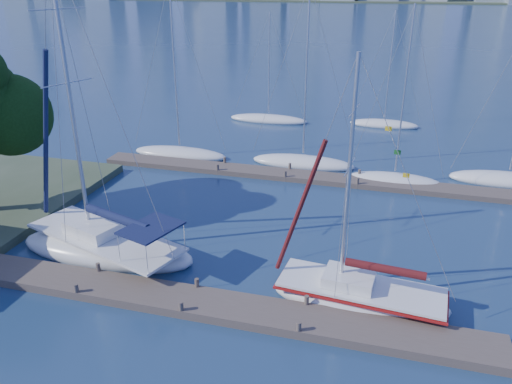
# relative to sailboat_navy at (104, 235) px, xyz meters

# --- Properties ---
(ground) EXTENTS (700.00, 700.00, 0.00)m
(ground) POSITION_rel_sailboat_navy_xyz_m (5.80, -2.90, -1.15)
(ground) COLOR navy
(ground) RESTS_ON ground
(near_dock) EXTENTS (26.00, 2.00, 0.40)m
(near_dock) POSITION_rel_sailboat_navy_xyz_m (5.80, -2.90, -0.95)
(near_dock) COLOR brown
(near_dock) RESTS_ON ground
(far_dock) EXTENTS (30.00, 1.80, 0.36)m
(far_dock) POSITION_rel_sailboat_navy_xyz_m (7.80, 13.10, -0.97)
(far_dock) COLOR brown
(far_dock) RESTS_ON ground
(far_shore) EXTENTS (800.00, 100.00, 1.50)m
(far_shore) POSITION_rel_sailboat_navy_xyz_m (5.80, 317.10, -1.15)
(far_shore) COLOR #38472D
(far_shore) RESTS_ON ground
(sailboat_navy) EXTENTS (10.05, 5.97, 15.69)m
(sailboat_navy) POSITION_rel_sailboat_navy_xyz_m (0.00, 0.00, 0.00)
(sailboat_navy) COLOR silver
(sailboat_navy) RESTS_ON ground
(sailboat_maroon) EXTENTS (7.88, 3.24, 11.30)m
(sailboat_maroon) POSITION_rel_sailboat_navy_xyz_m (12.94, -0.79, -0.25)
(sailboat_maroon) COLOR silver
(sailboat_maroon) RESTS_ON ground
(bg_boat_0) EXTENTS (7.79, 2.26, 13.52)m
(bg_boat_0) POSITION_rel_sailboat_navy_xyz_m (-2.44, 15.31, -0.90)
(bg_boat_0) COLOR silver
(bg_boat_0) RESTS_ON ground
(bg_boat_2) EXTENTS (7.84, 2.31, 13.32)m
(bg_boat_2) POSITION_rel_sailboat_navy_xyz_m (7.43, 15.79, -0.89)
(bg_boat_2) COLOR silver
(bg_boat_2) RESTS_ON ground
(bg_boat_3) EXTENTS (6.53, 2.68, 12.09)m
(bg_boat_3) POSITION_rel_sailboat_navy_xyz_m (14.20, 14.02, -0.91)
(bg_boat_3) COLOR silver
(bg_boat_3) RESTS_ON ground
(bg_boat_5) EXTENTS (8.04, 3.22, 13.09)m
(bg_boat_5) POSITION_rel_sailboat_navy_xyz_m (21.83, 15.98, -0.89)
(bg_boat_5) COLOR silver
(bg_boat_5) RESTS_ON ground
(bg_boat_6) EXTENTS (8.07, 4.28, 10.62)m
(bg_boat_6) POSITION_rel_sailboat_navy_xyz_m (1.91, 27.28, -0.93)
(bg_boat_6) COLOR silver
(bg_boat_6) RESTS_ON ground
(bg_boat_7) EXTENTS (6.49, 2.02, 10.85)m
(bg_boat_7) POSITION_rel_sailboat_navy_xyz_m (13.03, 28.49, -0.93)
(bg_boat_7) COLOR silver
(bg_boat_7) RESTS_ON ground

